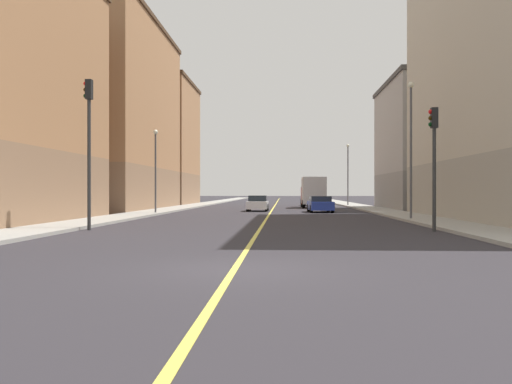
# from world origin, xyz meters

# --- Properties ---
(ground_plane) EXTENTS (400.00, 400.00, 0.00)m
(ground_plane) POSITION_xyz_m (0.00, 0.00, 0.00)
(ground_plane) COLOR #2D2A2F
(ground_plane) RESTS_ON ground
(sidewalk_left) EXTENTS (2.90, 168.00, 0.15)m
(sidewalk_left) POSITION_xyz_m (9.59, 49.00, 0.07)
(sidewalk_left) COLOR #9E9B93
(sidewalk_left) RESTS_ON ground
(sidewalk_right) EXTENTS (2.90, 168.00, 0.15)m
(sidewalk_right) POSITION_xyz_m (-9.59, 49.00, 0.07)
(sidewalk_right) COLOR #9E9B93
(sidewalk_right) RESTS_ON ground
(lane_center_stripe) EXTENTS (0.16, 154.00, 0.01)m
(lane_center_stripe) POSITION_xyz_m (0.00, 49.00, 0.01)
(lane_center_stripe) COLOR #E5D14C
(lane_center_stripe) RESTS_ON ground
(building_left_mid) EXTENTS (9.61, 14.80, 12.36)m
(building_left_mid) POSITION_xyz_m (15.70, 41.42, 6.19)
(building_left_mid) COLOR gray
(building_left_mid) RESTS_ON ground
(building_right_midblock) EXTENTS (9.61, 22.48, 18.21)m
(building_right_midblock) POSITION_xyz_m (-15.70, 40.41, 9.11)
(building_right_midblock) COLOR #8F6B4F
(building_right_midblock) RESTS_ON ground
(building_right_distant) EXTENTS (9.61, 14.81, 16.24)m
(building_right_distant) POSITION_xyz_m (-15.70, 59.82, 8.13)
(building_right_distant) COLOR #8F6B4F
(building_right_distant) RESTS_ON ground
(traffic_light_left_near) EXTENTS (0.40, 0.32, 5.46)m
(traffic_light_left_near) POSITION_xyz_m (7.73, 12.25, 3.57)
(traffic_light_left_near) COLOR #2D2D2D
(traffic_light_left_near) RESTS_ON ground
(traffic_light_right_near) EXTENTS (0.40, 0.32, 6.86)m
(traffic_light_right_near) POSITION_xyz_m (-7.76, 12.25, 4.37)
(traffic_light_right_near) COLOR #2D2D2D
(traffic_light_right_near) RESTS_ON ground
(street_lamp_left_near) EXTENTS (0.36, 0.36, 8.19)m
(street_lamp_left_near) POSITION_xyz_m (8.74, 21.09, 5.03)
(street_lamp_left_near) COLOR #4C4C51
(street_lamp_left_near) RESTS_ON ground
(street_lamp_right_near) EXTENTS (0.36, 0.36, 6.36)m
(street_lamp_right_near) POSITION_xyz_m (-8.74, 29.48, 4.06)
(street_lamp_right_near) COLOR #4C4C51
(street_lamp_right_near) RESTS_ON ground
(street_lamp_left_far) EXTENTS (0.36, 0.36, 7.26)m
(street_lamp_left_far) POSITION_xyz_m (8.74, 53.63, 4.54)
(street_lamp_left_far) COLOR #4C4C51
(street_lamp_left_far) RESTS_ON ground
(car_blue) EXTENTS (2.09, 4.61, 1.37)m
(car_blue) POSITION_xyz_m (4.17, 34.27, 0.68)
(car_blue) COLOR #23389E
(car_blue) RESTS_ON ground
(car_silver) EXTENTS (1.93, 4.33, 1.32)m
(car_silver) POSITION_xyz_m (4.43, 56.81, 0.66)
(car_silver) COLOR silver
(car_silver) RESTS_ON ground
(car_white) EXTENTS (1.89, 3.94, 1.40)m
(car_white) POSITION_xyz_m (-1.21, 36.72, 0.68)
(car_white) COLOR white
(car_white) RESTS_ON ground
(box_truck) EXTENTS (2.48, 7.81, 3.25)m
(box_truck) POSITION_xyz_m (4.25, 46.84, 1.70)
(box_truck) COLOR maroon
(box_truck) RESTS_ON ground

